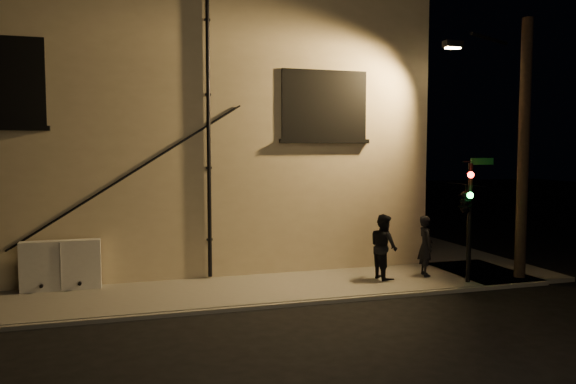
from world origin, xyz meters
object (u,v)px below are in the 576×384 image
object	(u,v)px
pedestrian_b	(384,247)
traffic_signal	(466,200)
utility_cabinet	(61,265)
streetlamp_pole	(519,144)
pedestrian_a	(426,246)

from	to	relation	value
pedestrian_b	traffic_signal	xyz separation A→B (m)	(1.82, -1.13, 1.35)
utility_cabinet	streetlamp_pole	size ratio (longest dim) A/B	0.27
pedestrian_b	streetlamp_pole	world-z (taller)	streetlamp_pole
traffic_signal	streetlamp_pole	size ratio (longest dim) A/B	0.46
utility_cabinet	pedestrian_b	world-z (taller)	pedestrian_b
pedestrian_a	pedestrian_b	distance (m)	1.32
pedestrian_b	streetlamp_pole	xyz separation A→B (m)	(3.66, -0.87, 2.83)
pedestrian_b	traffic_signal	bearing A→B (deg)	-126.20
utility_cabinet	pedestrian_b	distance (m)	8.54
pedestrian_a	pedestrian_b	bearing A→B (deg)	101.93
utility_cabinet	pedestrian_a	world-z (taller)	pedestrian_a
pedestrian_b	streetlamp_pole	distance (m)	4.71
utility_cabinet	pedestrian_a	size ratio (longest dim) A/B	1.13
utility_cabinet	pedestrian_a	bearing A→B (deg)	-7.25
pedestrian_a	streetlamp_pole	bearing A→B (deg)	-99.34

